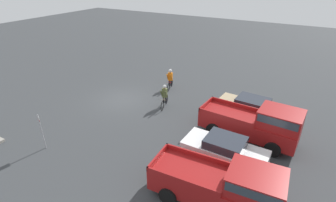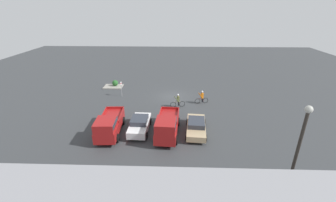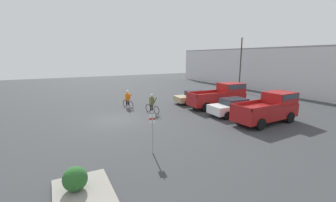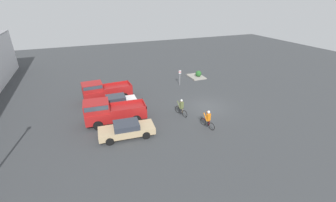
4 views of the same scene
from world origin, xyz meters
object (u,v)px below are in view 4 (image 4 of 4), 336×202
Objects in this scene: pickup_truck_1 at (103,91)px; cyclist_0 at (181,107)px; sedan_1 at (116,102)px; cyclist_1 at (208,119)px; sedan_0 at (127,129)px; pickup_truck_0 at (110,111)px; shrub at (198,74)px; fire_lane_sign at (180,76)px.

pickup_truck_1 is 3.00× the size of cyclist_0.
cyclist_1 is at bearing -134.30° from sedan_1.
sedan_0 is 3.02m from pickup_truck_0.
pickup_truck_0 is 16.41m from shrub.
sedan_0 is at bearing 79.68° from cyclist_1.
fire_lane_sign is at bearing -23.31° from cyclist_0.
pickup_truck_1 reaches higher than shrub.
cyclist_1 reaches higher than shrub.
pickup_truck_1 is (8.37, 0.85, 0.47)m from sedan_0.
shrub is (11.35, -13.10, -0.08)m from sedan_0.
fire_lane_sign reaches higher than cyclist_1.
cyclist_1 is at bearing -100.32° from sedan_0.
sedan_1 is (5.60, -0.07, 0.06)m from sedan_0.
cyclist_1 is 1.98× the size of shrub.
cyclist_0 is 2.08× the size of shrub.
shrub is (5.75, -13.03, -0.14)m from sedan_1.
pickup_truck_0 is at bearing 121.29° from shrub.
cyclist_0 reaches higher than shrub.
sedan_0 is at bearing 135.72° from fire_lane_sign.
sedan_0 is 6.17m from cyclist_0.
pickup_truck_1 reaches higher than sedan_1.
cyclist_1 is at bearing -157.94° from cyclist_0.
pickup_truck_0 reaches higher than shrub.
cyclist_0 is (1.76, -5.91, 0.19)m from sedan_0.
shrub is (1.89, -3.87, -0.73)m from fire_lane_sign.
pickup_truck_0 reaches higher than fire_lane_sign.
fire_lane_sign reaches higher than shrub.
sedan_1 is at bearing -0.75° from sedan_0.
sedan_0 is 5.60m from sedan_1.
sedan_1 reaches higher than shrub.
cyclist_0 reaches higher than sedan_0.
pickup_truck_0 reaches higher than pickup_truck_1.
sedan_0 is 0.87× the size of pickup_truck_1.
cyclist_0 is at bearing 143.12° from shrub.
cyclist_0 is 0.85× the size of fire_lane_sign.
pickup_truck_0 is at bearing 123.17° from fire_lane_sign.
pickup_truck_1 reaches higher than cyclist_1.
sedan_0 is 2.75× the size of cyclist_1.
sedan_0 is 5.44× the size of shrub.
fire_lane_sign reaches higher than sedan_0.
fire_lane_sign is at bearing 115.98° from shrub.
pickup_truck_0 is 9.06m from cyclist_1.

